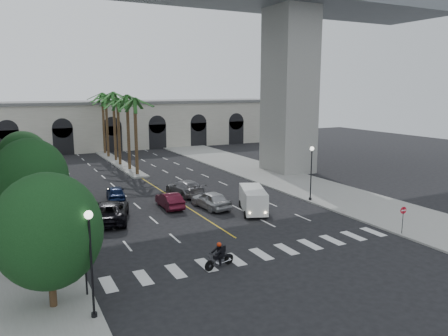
# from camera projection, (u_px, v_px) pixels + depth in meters

# --- Properties ---
(ground) EXTENTS (140.00, 140.00, 0.00)m
(ground) POSITION_uv_depth(u_px,v_px,m) (250.00, 247.00, 30.09)
(ground) COLOR black
(ground) RESTS_ON ground
(sidewalk_left) EXTENTS (8.00, 100.00, 0.15)m
(sidewalk_left) POSITION_uv_depth(u_px,v_px,m) (5.00, 218.00, 36.58)
(sidewalk_left) COLOR gray
(sidewalk_left) RESTS_ON ground
(sidewalk_right) EXTENTS (8.00, 100.00, 0.15)m
(sidewalk_right) POSITION_uv_depth(u_px,v_px,m) (297.00, 183.00, 49.91)
(sidewalk_right) COLOR gray
(sidewalk_right) RESTS_ON ground
(median) EXTENTS (2.00, 24.00, 0.20)m
(median) POSITION_uv_depth(u_px,v_px,m) (118.00, 163.00, 63.42)
(median) COLOR gray
(median) RESTS_ON ground
(pier_building) EXTENTS (71.00, 10.50, 8.50)m
(pier_building) POSITION_uv_depth(u_px,v_px,m) (95.00, 125.00, 77.58)
(pier_building) COLOR beige
(pier_building) RESTS_ON ground
(bridge) EXTENTS (75.00, 13.00, 26.00)m
(bridge) POSITION_uv_depth(u_px,v_px,m) (177.00, 16.00, 47.57)
(bridge) COLOR gray
(bridge) RESTS_ON ground
(palm_a) EXTENTS (3.20, 3.20, 10.30)m
(palm_a) POSITION_uv_depth(u_px,v_px,m) (135.00, 102.00, 53.02)
(palm_a) COLOR #47331E
(palm_a) RESTS_ON ground
(palm_b) EXTENTS (3.20, 3.20, 10.60)m
(palm_b) POSITION_uv_depth(u_px,v_px,m) (127.00, 99.00, 56.52)
(palm_b) COLOR #47331E
(palm_b) RESTS_ON ground
(palm_c) EXTENTS (3.20, 3.20, 10.10)m
(palm_c) POSITION_uv_depth(u_px,v_px,m) (118.00, 102.00, 59.98)
(palm_c) COLOR #47331E
(palm_c) RESTS_ON ground
(palm_d) EXTENTS (3.20, 3.20, 10.90)m
(palm_d) POSITION_uv_depth(u_px,v_px,m) (113.00, 96.00, 63.52)
(palm_d) COLOR #47331E
(palm_d) RESTS_ON ground
(palm_e) EXTENTS (3.20, 3.20, 10.40)m
(palm_e) POSITION_uv_depth(u_px,v_px,m) (106.00, 99.00, 67.00)
(palm_e) COLOR #47331E
(palm_e) RESTS_ON ground
(palm_f) EXTENTS (3.20, 3.20, 10.70)m
(palm_f) POSITION_uv_depth(u_px,v_px,m) (102.00, 96.00, 70.59)
(palm_f) COLOR #47331E
(palm_f) RESTS_ON ground
(street_tree_near) EXTENTS (5.20, 5.20, 6.89)m
(street_tree_near) POSITION_uv_depth(u_px,v_px,m) (48.00, 231.00, 20.96)
(street_tree_near) COLOR #382616
(street_tree_near) RESTS_ON ground
(street_tree_mid) EXTENTS (5.44, 5.44, 7.21)m
(street_tree_mid) POSITION_uv_depth(u_px,v_px,m) (31.00, 178.00, 32.33)
(street_tree_mid) COLOR #382616
(street_tree_mid) RESTS_ON ground
(street_tree_far) EXTENTS (5.04, 5.04, 6.68)m
(street_tree_far) POSITION_uv_depth(u_px,v_px,m) (23.00, 159.00, 42.92)
(street_tree_far) COLOR #382616
(street_tree_far) RESTS_ON ground
(lamp_post_left_near) EXTENTS (0.40, 0.40, 5.35)m
(lamp_post_left_near) POSITION_uv_depth(u_px,v_px,m) (91.00, 255.00, 20.06)
(lamp_post_left_near) COLOR black
(lamp_post_left_near) RESTS_ON ground
(lamp_post_left_far) EXTENTS (0.40, 0.40, 5.35)m
(lamp_post_left_far) POSITION_uv_depth(u_px,v_px,m) (47.00, 175.00, 38.49)
(lamp_post_left_far) COLOR black
(lamp_post_left_far) RESTS_ON ground
(lamp_post_right) EXTENTS (0.40, 0.40, 5.35)m
(lamp_post_right) POSITION_uv_depth(u_px,v_px,m) (311.00, 169.00, 41.60)
(lamp_post_right) COLOR black
(lamp_post_right) RESTS_ON ground
(traffic_signal_near) EXTENTS (0.25, 0.18, 3.65)m
(traffic_signal_near) POSITION_uv_depth(u_px,v_px,m) (85.00, 252.00, 22.42)
(traffic_signal_near) COLOR black
(traffic_signal_near) RESTS_ON ground
(traffic_signal_far) EXTENTS (0.25, 0.18, 3.65)m
(traffic_signal_far) POSITION_uv_depth(u_px,v_px,m) (73.00, 229.00, 25.93)
(traffic_signal_far) COLOR black
(traffic_signal_far) RESTS_ON ground
(motorcycle_rider) EXTENTS (2.20, 0.80, 1.62)m
(motorcycle_rider) POSITION_uv_depth(u_px,v_px,m) (220.00, 256.00, 26.56)
(motorcycle_rider) COLOR black
(motorcycle_rider) RESTS_ON ground
(car_a) EXTENTS (2.40, 4.90, 1.61)m
(car_a) POSITION_uv_depth(u_px,v_px,m) (211.00, 200.00, 39.60)
(car_a) COLOR #A4A4A8
(car_a) RESTS_ON ground
(car_b) EXTENTS (1.59, 4.36, 1.43)m
(car_b) POSITION_uv_depth(u_px,v_px,m) (170.00, 200.00, 39.80)
(car_b) COLOR #4A0E1D
(car_b) RESTS_ON ground
(car_c) EXTENTS (4.53, 6.76, 1.72)m
(car_c) POSITION_uv_depth(u_px,v_px,m) (110.00, 211.00, 35.74)
(car_c) COLOR black
(car_c) RESTS_ON ground
(car_d) EXTENTS (2.87, 5.69, 1.58)m
(car_d) POSITION_uv_depth(u_px,v_px,m) (185.00, 188.00, 44.40)
(car_d) COLOR slate
(car_d) RESTS_ON ground
(car_e) EXTENTS (2.36, 4.43, 1.43)m
(car_e) POSITION_uv_depth(u_px,v_px,m) (116.00, 193.00, 42.56)
(car_e) COLOR #0D1A3F
(car_e) RESTS_ON ground
(cargo_van) EXTENTS (3.59, 5.33, 2.13)m
(cargo_van) POSITION_uv_depth(u_px,v_px,m) (253.00, 199.00, 38.19)
(cargo_van) COLOR silver
(cargo_van) RESTS_ON ground
(pedestrian_a) EXTENTS (0.79, 0.71, 1.81)m
(pedestrian_a) POSITION_uv_depth(u_px,v_px,m) (11.00, 262.00, 24.73)
(pedestrian_a) COLOR black
(pedestrian_a) RESTS_ON sidewalk_left
(pedestrian_b) EXTENTS (0.93, 0.88, 1.52)m
(pedestrian_b) POSITION_uv_depth(u_px,v_px,m) (34.00, 232.00, 30.31)
(pedestrian_b) COLOR black
(pedestrian_b) RESTS_ON sidewalk_left
(do_not_enter_sign) EXTENTS (0.54, 0.10, 2.20)m
(do_not_enter_sign) POSITION_uv_depth(u_px,v_px,m) (403.00, 215.00, 32.15)
(do_not_enter_sign) COLOR black
(do_not_enter_sign) RESTS_ON ground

